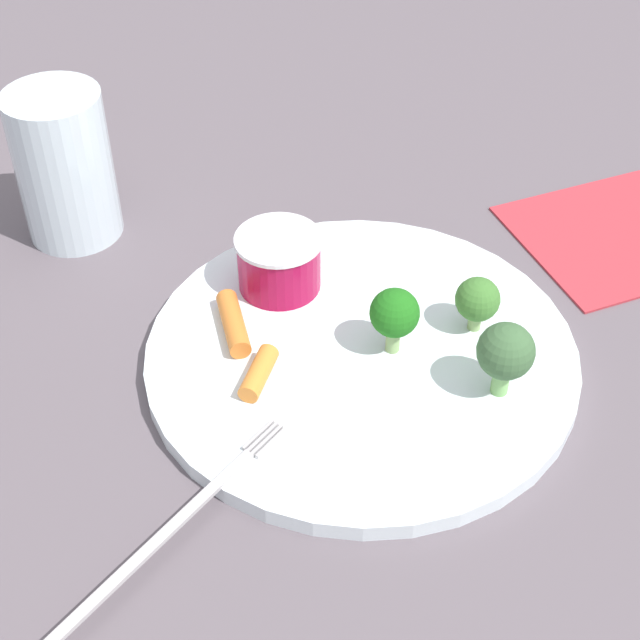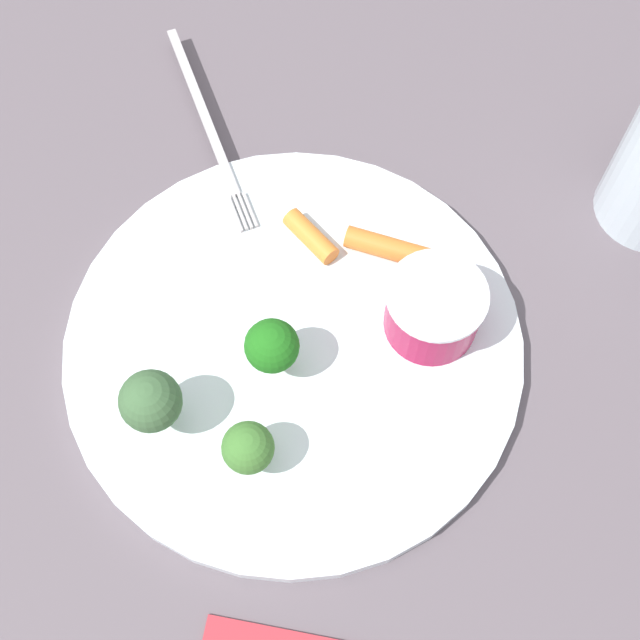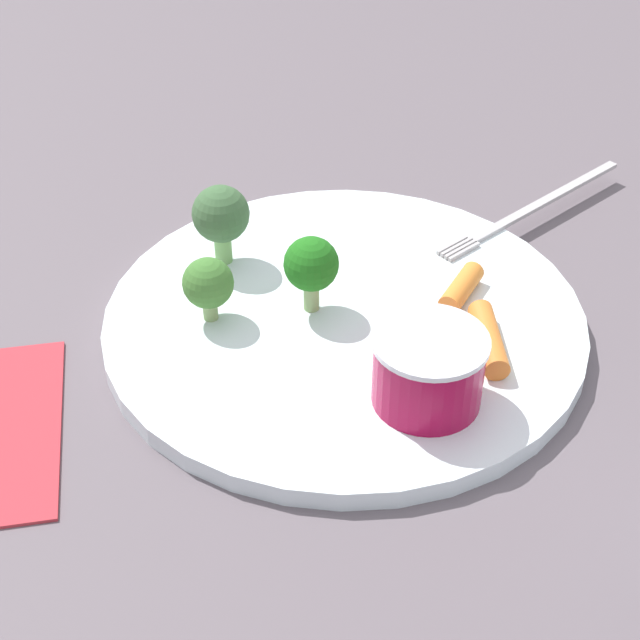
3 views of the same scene
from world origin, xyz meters
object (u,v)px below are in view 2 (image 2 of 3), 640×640
plate (294,346)px  fork (209,128)px  carrot_stick_1 (311,236)px  sauce_cup (434,309)px  carrot_stick_0 (387,247)px  broccoli_floret_0 (151,402)px  broccoli_floret_2 (248,448)px  broccoli_floret_1 (272,347)px

plate → fork: fork is taller
carrot_stick_1 → sauce_cup: bearing=51.6°
carrot_stick_1 → fork: 0.12m
fork → carrot_stick_0: bearing=50.5°
broccoli_floret_0 → broccoli_floret_2: bearing=66.2°
broccoli_floret_2 → fork: 0.24m
sauce_cup → broccoli_floret_1: bearing=-73.3°
plate → sauce_cup: bearing=98.2°
broccoli_floret_0 → fork: bearing=175.4°
plate → broccoli_floret_2: 0.08m
sauce_cup → broccoli_floret_0: bearing=-68.7°
plate → broccoli_floret_0: (0.05, -0.08, 0.04)m
broccoli_floret_0 → broccoli_floret_2: size_ratio=1.31×
plate → sauce_cup: (-0.01, 0.08, 0.03)m
broccoli_floret_1 → carrot_stick_0: size_ratio=0.88×
broccoli_floret_1 → fork: (-0.18, -0.05, -0.03)m
sauce_cup → carrot_stick_0: (-0.05, -0.03, -0.01)m
broccoli_floret_1 → carrot_stick_1: 0.09m
broccoli_floret_0 → fork: (-0.21, 0.02, -0.03)m
broccoli_floret_1 → plate: bearing=145.9°
broccoli_floret_2 → carrot_stick_0: size_ratio=0.73×
broccoli_floret_0 → broccoli_floret_1: (-0.03, 0.07, -0.00)m
broccoli_floret_0 → carrot_stick_1: size_ratio=1.28×
carrot_stick_1 → broccoli_floret_2: bearing=-13.0°
broccoli_floret_0 → carrot_stick_0: size_ratio=0.96×
broccoli_floret_1 → carrot_stick_0: 0.11m
plate → carrot_stick_1: carrot_stick_1 is taller
broccoli_floret_2 → broccoli_floret_0: bearing=-113.8°
broccoli_floret_1 → carrot_stick_1: (-0.09, 0.02, -0.02)m
plate → broccoli_floret_1: broccoli_floret_1 is taller
plate → broccoli_floret_1: (0.02, -0.01, 0.04)m
carrot_stick_0 → carrot_stick_1: bearing=-99.8°
broccoli_floret_2 → carrot_stick_1: bearing=167.0°
broccoli_floret_1 → fork: bearing=-164.5°
broccoli_floret_0 → carrot_stick_0: broccoli_floret_0 is taller
broccoli_floret_2 → fork: broccoli_floret_2 is taller
carrot_stick_0 → broccoli_floret_2: bearing=-31.0°
plate → sauce_cup: size_ratio=4.69×
broccoli_floret_1 → carrot_stick_0: broccoli_floret_1 is taller
plate → carrot_stick_1: (-0.07, 0.01, 0.01)m
carrot_stick_1 → fork: bearing=-141.9°
fork → plate: bearing=20.5°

